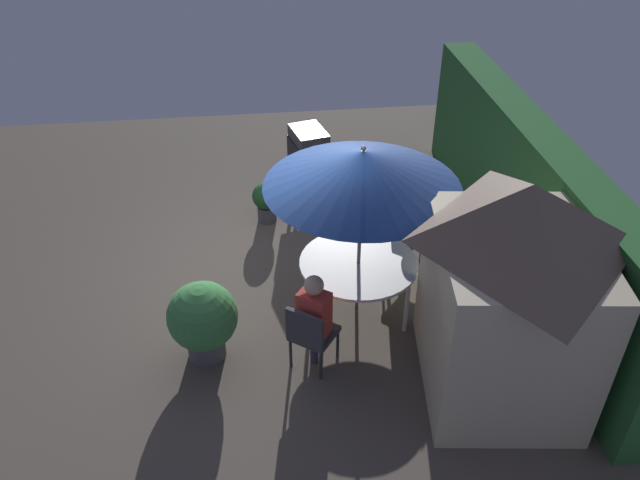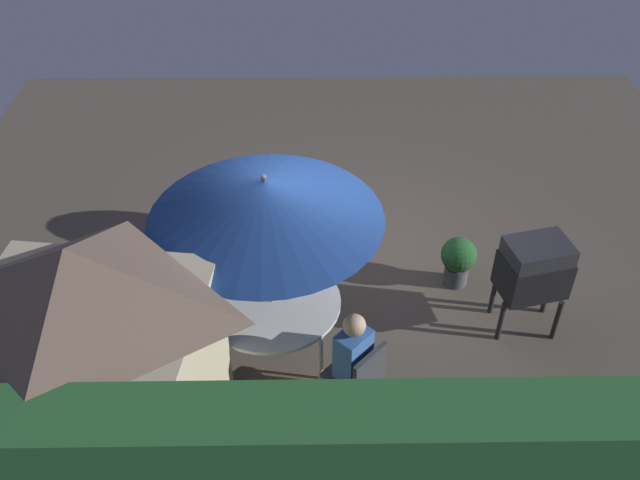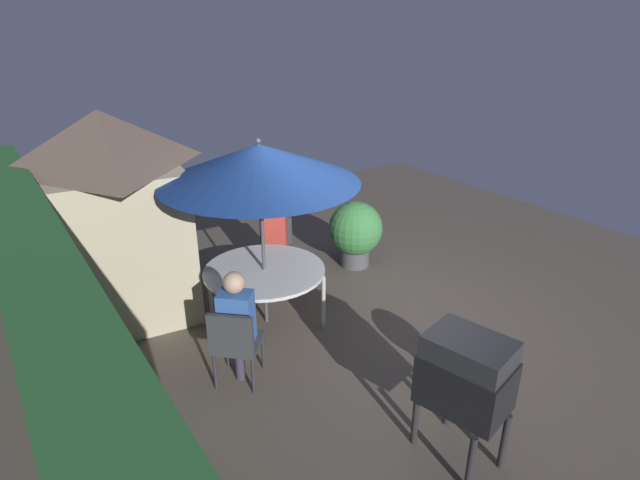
{
  "view_description": "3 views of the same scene",
  "coord_description": "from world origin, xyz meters",
  "px_view_note": "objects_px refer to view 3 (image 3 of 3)",
  "views": [
    {
      "loc": [
        6.9,
        -0.12,
        5.47
      ],
      "look_at": [
        0.76,
        0.62,
        1.1
      ],
      "focal_mm": 35.58,
      "sensor_mm": 36.0,
      "label": 1
    },
    {
      "loc": [
        0.32,
        6.48,
        5.95
      ],
      "look_at": [
        0.23,
        0.26,
        0.85
      ],
      "focal_mm": 39.95,
      "sensor_mm": 36.0,
      "label": 2
    },
    {
      "loc": [
        -4.21,
        3.7,
        3.55
      ],
      "look_at": [
        0.42,
        0.52,
        1.09
      ],
      "focal_mm": 28.97,
      "sensor_mm": 36.0,
      "label": 3
    }
  ],
  "objects_px": {
    "bbq_grill": "(466,375)",
    "patio_table": "(264,273)",
    "chair_far_side": "(235,341)",
    "person_in_blue": "(236,315)",
    "patio_umbrella": "(259,164)",
    "potted_plant_by_grill": "(460,354)",
    "person_in_red": "(274,230)",
    "garden_shed": "(113,212)",
    "chair_near_shed": "(275,245)",
    "potted_plant_by_shed": "(355,231)"
  },
  "relations": [
    {
      "from": "bbq_grill",
      "to": "potted_plant_by_shed",
      "type": "bearing_deg",
      "value": -24.57
    },
    {
      "from": "patio_umbrella",
      "to": "bbq_grill",
      "type": "height_order",
      "value": "patio_umbrella"
    },
    {
      "from": "garden_shed",
      "to": "person_in_blue",
      "type": "height_order",
      "value": "garden_shed"
    },
    {
      "from": "person_in_red",
      "to": "potted_plant_by_shed",
      "type": "bearing_deg",
      "value": -101.74
    },
    {
      "from": "chair_near_shed",
      "to": "chair_far_side",
      "type": "relative_size",
      "value": 1.0
    },
    {
      "from": "patio_umbrella",
      "to": "chair_near_shed",
      "type": "distance_m",
      "value": 1.93
    },
    {
      "from": "patio_table",
      "to": "person_in_blue",
      "type": "xyz_separation_m",
      "value": [
        -0.82,
        0.77,
        0.1
      ]
    },
    {
      "from": "chair_far_side",
      "to": "potted_plant_by_shed",
      "type": "distance_m",
      "value": 3.13
    },
    {
      "from": "bbq_grill",
      "to": "chair_far_side",
      "type": "relative_size",
      "value": 1.33
    },
    {
      "from": "patio_table",
      "to": "patio_umbrella",
      "type": "height_order",
      "value": "patio_umbrella"
    },
    {
      "from": "chair_far_side",
      "to": "person_in_red",
      "type": "distance_m",
      "value": 2.34
    },
    {
      "from": "person_in_red",
      "to": "person_in_blue",
      "type": "distance_m",
      "value": 2.24
    },
    {
      "from": "person_in_red",
      "to": "chair_far_side",
      "type": "bearing_deg",
      "value": 140.18
    },
    {
      "from": "patio_table",
      "to": "chair_near_shed",
      "type": "relative_size",
      "value": 1.63
    },
    {
      "from": "bbq_grill",
      "to": "garden_shed",
      "type": "bearing_deg",
      "value": 21.11
    },
    {
      "from": "patio_table",
      "to": "chair_near_shed",
      "type": "height_order",
      "value": "chair_near_shed"
    },
    {
      "from": "patio_umbrella",
      "to": "person_in_red",
      "type": "height_order",
      "value": "patio_umbrella"
    },
    {
      "from": "chair_far_side",
      "to": "person_in_blue",
      "type": "relative_size",
      "value": 0.71
    },
    {
      "from": "bbq_grill",
      "to": "person_in_red",
      "type": "xyz_separation_m",
      "value": [
        3.73,
        -0.33,
        -0.06
      ]
    },
    {
      "from": "potted_plant_by_grill",
      "to": "person_in_blue",
      "type": "xyz_separation_m",
      "value": [
        1.37,
        1.82,
        0.41
      ]
    },
    {
      "from": "patio_table",
      "to": "bbq_grill",
      "type": "distance_m",
      "value": 2.85
    },
    {
      "from": "potted_plant_by_shed",
      "to": "patio_table",
      "type": "bearing_deg",
      "value": 108.51
    },
    {
      "from": "patio_umbrella",
      "to": "person_in_blue",
      "type": "bearing_deg",
      "value": 136.77
    },
    {
      "from": "potted_plant_by_grill",
      "to": "garden_shed",
      "type": "bearing_deg",
      "value": 33.29
    },
    {
      "from": "potted_plant_by_grill",
      "to": "patio_table",
      "type": "bearing_deg",
      "value": 25.58
    },
    {
      "from": "potted_plant_by_shed",
      "to": "person_in_blue",
      "type": "distance_m",
      "value": 3.06
    },
    {
      "from": "person_in_blue",
      "to": "patio_umbrella",
      "type": "bearing_deg",
      "value": -43.23
    },
    {
      "from": "garden_shed",
      "to": "potted_plant_by_shed",
      "type": "relative_size",
      "value": 2.52
    },
    {
      "from": "bbq_grill",
      "to": "potted_plant_by_grill",
      "type": "bearing_deg",
      "value": -48.57
    },
    {
      "from": "garden_shed",
      "to": "person_in_red",
      "type": "height_order",
      "value": "garden_shed"
    },
    {
      "from": "chair_far_side",
      "to": "garden_shed",
      "type": "bearing_deg",
      "value": 11.96
    },
    {
      "from": "bbq_grill",
      "to": "person_in_blue",
      "type": "distance_m",
      "value": 2.29
    },
    {
      "from": "potted_plant_by_shed",
      "to": "person_in_red",
      "type": "bearing_deg",
      "value": 78.26
    },
    {
      "from": "garden_shed",
      "to": "potted_plant_by_shed",
      "type": "bearing_deg",
      "value": -103.56
    },
    {
      "from": "bbq_grill",
      "to": "patio_table",
      "type": "bearing_deg",
      "value": 6.45
    },
    {
      "from": "potted_plant_by_shed",
      "to": "patio_umbrella",
      "type": "bearing_deg",
      "value": 108.51
    },
    {
      "from": "garden_shed",
      "to": "potted_plant_by_grill",
      "type": "height_order",
      "value": "garden_shed"
    },
    {
      "from": "chair_far_side",
      "to": "person_in_blue",
      "type": "distance_m",
      "value": 0.28
    },
    {
      "from": "garden_shed",
      "to": "patio_umbrella",
      "type": "bearing_deg",
      "value": -137.02
    },
    {
      "from": "patio_umbrella",
      "to": "bbq_grill",
      "type": "distance_m",
      "value": 3.09
    },
    {
      "from": "patio_table",
      "to": "potted_plant_by_shed",
      "type": "bearing_deg",
      "value": -71.49
    },
    {
      "from": "garden_shed",
      "to": "potted_plant_by_grill",
      "type": "distance_m",
      "value": 4.41
    },
    {
      "from": "person_in_red",
      "to": "potted_plant_by_grill",
      "type": "bearing_deg",
      "value": -172.75
    },
    {
      "from": "potted_plant_by_shed",
      "to": "chair_far_side",
      "type": "bearing_deg",
      "value": 119.09
    },
    {
      "from": "bbq_grill",
      "to": "person_in_blue",
      "type": "bearing_deg",
      "value": 28.58
    },
    {
      "from": "patio_umbrella",
      "to": "potted_plant_by_grill",
      "type": "height_order",
      "value": "patio_umbrella"
    },
    {
      "from": "patio_umbrella",
      "to": "potted_plant_by_grill",
      "type": "bearing_deg",
      "value": -154.42
    },
    {
      "from": "patio_umbrella",
      "to": "bbq_grill",
      "type": "bearing_deg",
      "value": -173.55
    },
    {
      "from": "chair_near_shed",
      "to": "potted_plant_by_shed",
      "type": "xyz_separation_m",
      "value": [
        -0.33,
        -1.2,
        0.05
      ]
    },
    {
      "from": "garden_shed",
      "to": "potted_plant_by_shed",
      "type": "distance_m",
      "value": 3.4
    }
  ]
}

